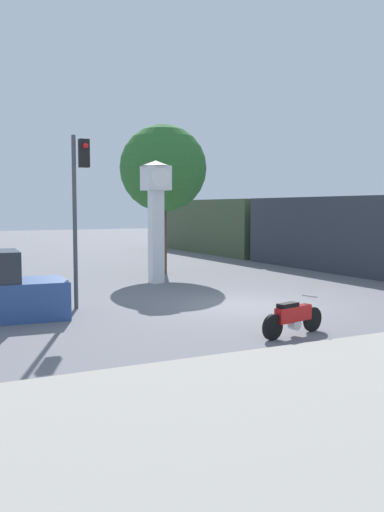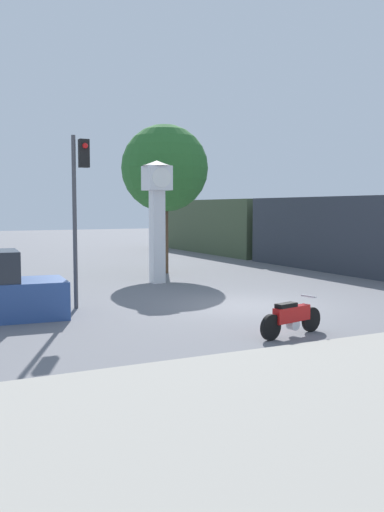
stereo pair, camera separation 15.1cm
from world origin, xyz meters
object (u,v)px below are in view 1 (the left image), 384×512
Objects in this scene: street_tree at (163,169)px; freight_train at (269,229)px; motorcycle at (293,317)px; clock_tower at (156,203)px; traffic_light at (79,191)px.

freight_train is at bearing 23.05° from street_tree.
street_tree reaches higher than motorcycle.
motorcycle is 0.41× the size of clock_tower.
freight_train is 3.92× the size of street_tree.
traffic_light is at bearing -129.18° from street_tree.
motorcycle is at bearing -122.69° from freight_train.
freight_train is 5.18× the size of traffic_light.
clock_tower is (0.81, 9.78, 2.68)m from motorcycle.
motorcycle is 19.14m from freight_train.
street_tree is (-7.91, -3.36, 2.91)m from freight_train.
motorcycle is at bearing -59.55° from traffic_light.
clock_tower is at bearing 44.84° from traffic_light.
freight_train is at bearing 43.88° from motorcycle.
freight_train reaches higher than motorcycle.
street_tree is at bearing 61.33° from clock_tower.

